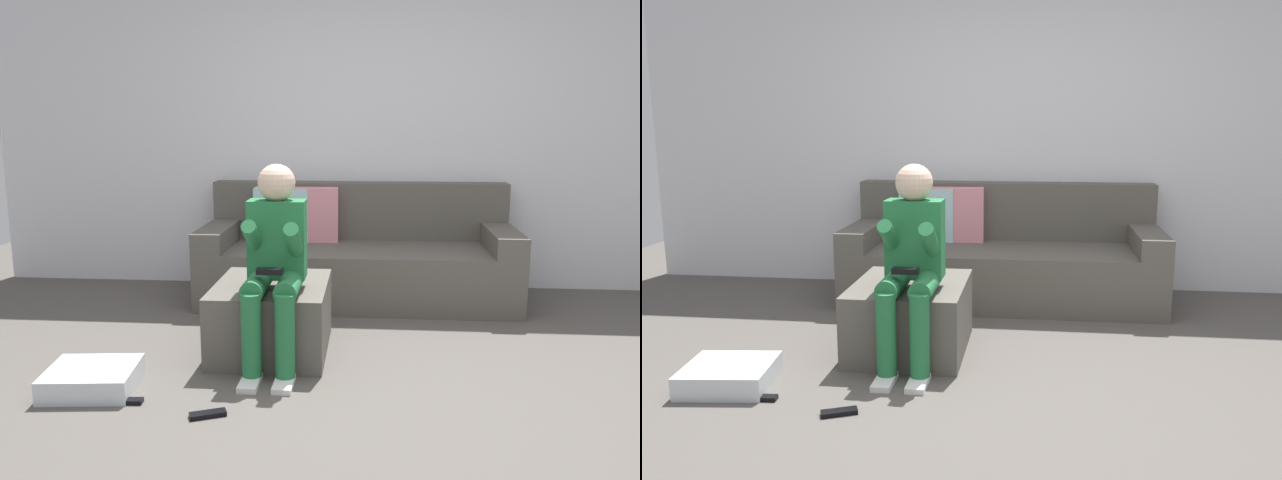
{
  "view_description": "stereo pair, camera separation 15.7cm",
  "coord_description": "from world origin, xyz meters",
  "views": [
    {
      "loc": [
        -0.05,
        -2.72,
        1.34
      ],
      "look_at": [
        -0.39,
        1.35,
        0.57
      ],
      "focal_mm": 35.25,
      "sensor_mm": 36.0,
      "label": 1
    },
    {
      "loc": [
        0.11,
        -2.71,
        1.34
      ],
      "look_at": [
        -0.39,
        1.35,
        0.57
      ],
      "focal_mm": 35.25,
      "sensor_mm": 36.0,
      "label": 2
    }
  ],
  "objects": [
    {
      "name": "wall_back",
      "position": [
        0.0,
        2.41,
        1.22
      ],
      "size": [
        6.31,
        0.1,
        2.44
      ],
      "primitive_type": "cube",
      "color": "silver",
      "rests_on": "ground_plane"
    },
    {
      "name": "couch_sectional",
      "position": [
        -0.17,
        1.98,
        0.32
      ],
      "size": [
        2.32,
        0.91,
        0.86
      ],
      "color": "#59544C",
      "rests_on": "ground_plane"
    },
    {
      "name": "storage_bin",
      "position": [
        -1.45,
        0.16,
        0.06
      ],
      "size": [
        0.48,
        0.44,
        0.12
      ],
      "primitive_type": "cube",
      "rotation": [
        0.0,
        0.0,
        0.11
      ],
      "color": "silver",
      "rests_on": "ground_plane"
    },
    {
      "name": "person_seated",
      "position": [
        -0.57,
        0.59,
        0.62
      ],
      "size": [
        0.32,
        0.63,
        1.11
      ],
      "color": "#26723F",
      "rests_on": "ground_plane"
    },
    {
      "name": "remote_by_storage_bin",
      "position": [
        -1.23,
        0.02,
        0.01
      ],
      "size": [
        0.18,
        0.06,
        0.02
      ],
      "primitive_type": "cube",
      "rotation": [
        0.0,
        0.0,
        0.06
      ],
      "color": "black",
      "rests_on": "ground_plane"
    },
    {
      "name": "remote_near_ottoman",
      "position": [
        -0.79,
        -0.08,
        0.01
      ],
      "size": [
        0.18,
        0.12,
        0.02
      ],
      "primitive_type": "cube",
      "rotation": [
        0.0,
        0.0,
        0.4
      ],
      "color": "black",
      "rests_on": "ground_plane"
    },
    {
      "name": "ottoman",
      "position": [
        -0.62,
        0.79,
        0.21
      ],
      "size": [
        0.65,
        0.77,
        0.41
      ],
      "primitive_type": "cube",
      "color": "#59544C",
      "rests_on": "ground_plane"
    },
    {
      "name": "remote_under_side_table",
      "position": [
        -1.63,
        0.39,
        0.01
      ],
      "size": [
        0.18,
        0.08,
        0.02
      ],
      "primitive_type": "cube",
      "rotation": [
        0.0,
        0.0,
        -0.18
      ],
      "color": "black",
      "rests_on": "ground_plane"
    },
    {
      "name": "ground_plane",
      "position": [
        0.0,
        0.0,
        0.0
      ],
      "size": [
        8.2,
        8.2,
        0.0
      ],
      "primitive_type": "plane",
      "color": "#544F49"
    }
  ]
}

